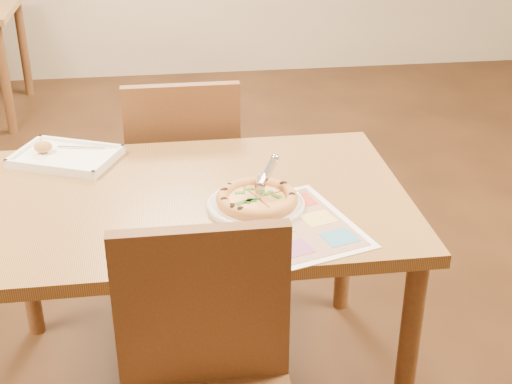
{
  "coord_description": "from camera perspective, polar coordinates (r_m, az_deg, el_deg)",
  "views": [
    {
      "loc": [
        -0.06,
        -1.9,
        1.7
      ],
      "look_at": [
        0.19,
        -0.1,
        0.77
      ],
      "focal_mm": 50.0,
      "sensor_mm": 36.0,
      "label": 1
    }
  ],
  "objects": [
    {
      "name": "chair_near",
      "position": [
        1.73,
        -3.96,
        -14.1
      ],
      "size": [
        0.42,
        0.42,
        0.47
      ],
      "color": "brown",
      "rests_on": "ground"
    },
    {
      "name": "appetizer_tray",
      "position": [
        2.44,
        -15.1,
        2.7
      ],
      "size": [
        0.39,
        0.33,
        0.06
      ],
      "rotation": [
        0.0,
        0.0,
        -0.41
      ],
      "color": "white",
      "rests_on": "dining_table"
    },
    {
      "name": "pizza_cutter",
      "position": [
        2.06,
        0.77,
        1.28
      ],
      "size": [
        0.09,
        0.13,
        0.09
      ],
      "rotation": [
        0.0,
        0.0,
        1.02
      ],
      "color": "silver",
      "rests_on": "pizza"
    },
    {
      "name": "plate",
      "position": [
        2.07,
        0.0,
        -1.05
      ],
      "size": [
        0.36,
        0.36,
        0.02
      ],
      "primitive_type": "cylinder",
      "rotation": [
        0.0,
        0.0,
        -0.35
      ],
      "color": "silver",
      "rests_on": "dining_table"
    },
    {
      "name": "menu",
      "position": [
        1.98,
        3.31,
        -2.57
      ],
      "size": [
        0.39,
        0.47,
        0.0
      ],
      "primitive_type": "cube",
      "rotation": [
        0.0,
        0.0,
        0.29
      ],
      "color": "white",
      "rests_on": "dining_table"
    },
    {
      "name": "chair_far",
      "position": [
        2.75,
        -5.83,
        2.52
      ],
      "size": [
        0.42,
        0.42,
        0.47
      ],
      "rotation": [
        0.0,
        0.0,
        3.14
      ],
      "color": "brown",
      "rests_on": "ground"
    },
    {
      "name": "dining_table",
      "position": [
        2.18,
        -5.19,
        -2.33
      ],
      "size": [
        1.3,
        0.85,
        0.72
      ],
      "color": "olive",
      "rests_on": "ground"
    },
    {
      "name": "pizza",
      "position": [
        2.06,
        0.09,
        -0.55
      ],
      "size": [
        0.24,
        0.24,
        0.04
      ],
      "rotation": [
        0.0,
        0.0,
        0.38
      ],
      "color": "#DF8B4C",
      "rests_on": "plate"
    }
  ]
}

